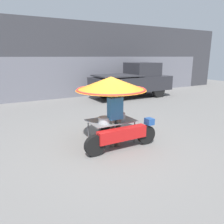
% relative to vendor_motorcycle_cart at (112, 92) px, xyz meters
% --- Properties ---
extents(ground_plane, '(36.00, 36.00, 0.00)m').
position_rel_vendor_motorcycle_cart_xyz_m(ground_plane, '(-0.14, -0.25, -1.49)').
color(ground_plane, slate).
extents(shopfront_building, '(28.00, 2.06, 4.46)m').
position_rel_vendor_motorcycle_cart_xyz_m(shopfront_building, '(-0.14, 8.49, 0.73)').
color(shopfront_building, '#38383D').
rests_on(shopfront_building, ground).
extents(vendor_motorcycle_cart, '(2.14, 1.95, 1.89)m').
position_rel_vendor_motorcycle_cart_xyz_m(vendor_motorcycle_cart, '(0.00, 0.00, 0.00)').
color(vendor_motorcycle_cart, black).
rests_on(vendor_motorcycle_cart, ground).
extents(vendor_person, '(0.38, 0.22, 1.59)m').
position_rel_vendor_motorcycle_cart_xyz_m(vendor_person, '(-0.06, -0.26, -0.60)').
color(vendor_person, '#4C473D').
rests_on(vendor_person, ground).
extents(pickup_truck, '(4.91, 1.87, 2.06)m').
position_rel_vendor_motorcycle_cart_xyz_m(pickup_truck, '(4.67, 5.71, -0.49)').
color(pickup_truck, black).
rests_on(pickup_truck, ground).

